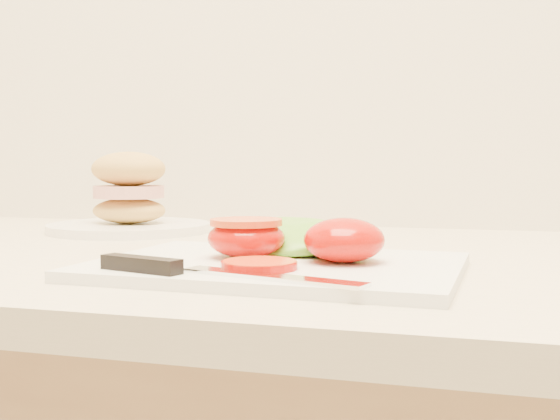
# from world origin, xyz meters

# --- Properties ---
(cutting_board) EXTENTS (0.33, 0.24, 0.01)m
(cutting_board) POSITION_xyz_m (-0.46, 1.55, 0.94)
(cutting_board) COLOR white
(cutting_board) RESTS_ON counter
(tomato_half_dome) EXTENTS (0.07, 0.07, 0.04)m
(tomato_half_dome) POSITION_xyz_m (-0.40, 1.55, 0.96)
(tomato_half_dome) COLOR red
(tomato_half_dome) RESTS_ON cutting_board
(tomato_half_cut) EXTENTS (0.07, 0.07, 0.04)m
(tomato_half_cut) POSITION_xyz_m (-0.50, 1.56, 0.96)
(tomato_half_cut) COLOR red
(tomato_half_cut) RESTS_ON cutting_board
(tomato_slice_0) EXTENTS (0.06, 0.06, 0.01)m
(tomato_slice_0) POSITION_xyz_m (-0.46, 1.50, 0.94)
(tomato_slice_0) COLOR orange
(tomato_slice_0) RESTS_ON cutting_board
(lettuce_leaf_0) EXTENTS (0.17, 0.14, 0.03)m
(lettuce_leaf_0) POSITION_xyz_m (-0.47, 1.61, 0.95)
(lettuce_leaf_0) COLOR #71BF32
(lettuce_leaf_0) RESTS_ON cutting_board
(lettuce_leaf_1) EXTENTS (0.13, 0.12, 0.02)m
(lettuce_leaf_1) POSITION_xyz_m (-0.43, 1.62, 0.95)
(lettuce_leaf_1) COLOR #71BF32
(lettuce_leaf_1) RESTS_ON cutting_board
(knife) EXTENTS (0.23, 0.06, 0.01)m
(knife) POSITION_xyz_m (-0.51, 1.46, 0.94)
(knife) COLOR silver
(knife) RESTS_ON cutting_board
(sandwich_plate) EXTENTS (0.23, 0.23, 0.11)m
(sandwich_plate) POSITION_xyz_m (-0.76, 1.83, 0.97)
(sandwich_plate) COLOR white
(sandwich_plate) RESTS_ON counter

